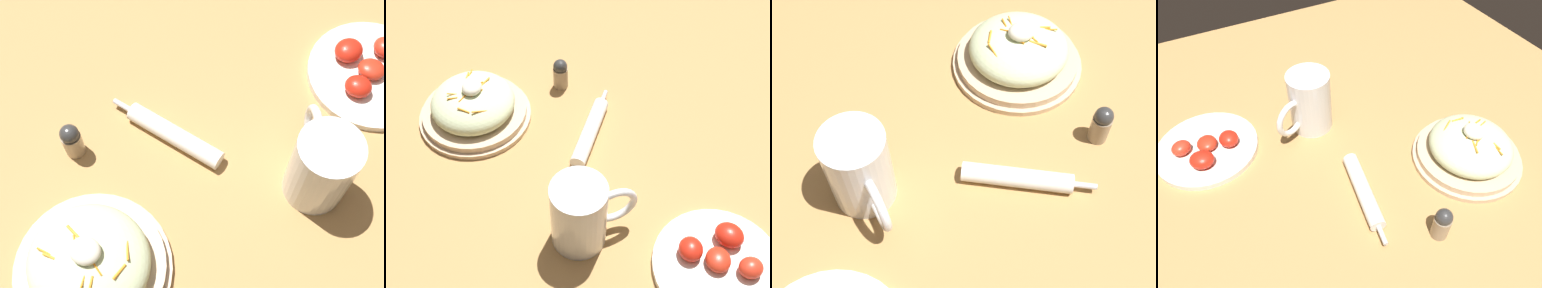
# 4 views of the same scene
# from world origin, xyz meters

# --- Properties ---
(ground_plane) EXTENTS (1.43, 1.43, 0.00)m
(ground_plane) POSITION_xyz_m (0.00, 0.00, 0.00)
(ground_plane) COLOR #B2844C
(salad_plate) EXTENTS (0.23, 0.23, 0.10)m
(salad_plate) POSITION_xyz_m (-0.07, -0.24, 0.03)
(salad_plate) COLOR #D1B28E
(salad_plate) RESTS_ON ground_plane
(beer_mug) EXTENTS (0.10, 0.14, 0.14)m
(beer_mug) POSITION_xyz_m (0.18, 0.01, 0.06)
(beer_mug) COLOR white
(beer_mug) RESTS_ON ground_plane
(napkin_roll) EXTENTS (0.20, 0.06, 0.03)m
(napkin_roll) POSITION_xyz_m (-0.05, 0.00, 0.02)
(napkin_roll) COLOR white
(napkin_roll) RESTS_ON ground_plane
(tomato_plate) EXTENTS (0.22, 0.22, 0.04)m
(tomato_plate) POSITION_xyz_m (0.21, 0.24, 0.01)
(tomato_plate) COLOR white
(tomato_plate) RESTS_ON ground_plane
(salt_shaker) EXTENTS (0.03, 0.03, 0.07)m
(salt_shaker) POSITION_xyz_m (-0.19, -0.08, 0.04)
(salt_shaker) COLOR gray
(salt_shaker) RESTS_ON ground_plane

